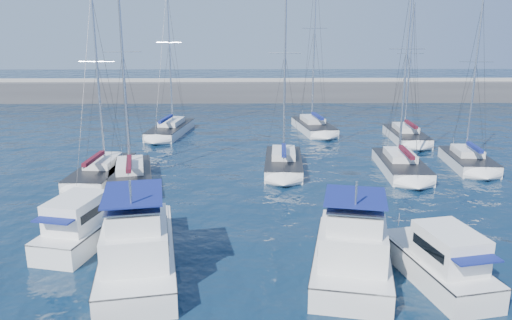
{
  "coord_description": "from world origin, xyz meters",
  "views": [
    {
      "loc": [
        -1.98,
        -26.28,
        11.48
      ],
      "look_at": [
        -1.53,
        5.01,
        3.0
      ],
      "focal_mm": 35.0,
      "sensor_mm": 36.0,
      "label": 1
    }
  ],
  "objects_px": {
    "sailboat_mid_a": "(102,172)",
    "motor_yacht_port_inner": "(138,249)",
    "sailboat_back_a": "(171,129)",
    "sailboat_mid_b": "(130,177)",
    "motor_yacht_stbd_outer": "(440,264)",
    "sailboat_mid_c": "(283,163)",
    "motor_yacht_port_outer": "(84,227)",
    "sailboat_mid_d": "(401,165)",
    "sailboat_back_b": "(314,126)",
    "sailboat_back_c": "(406,136)",
    "sailboat_mid_e": "(468,161)",
    "motor_yacht_stbd_inner": "(352,254)"
  },
  "relations": [
    {
      "from": "sailboat_mid_c",
      "to": "sailboat_mid_d",
      "type": "bearing_deg",
      "value": -1.01
    },
    {
      "from": "sailboat_mid_e",
      "to": "sailboat_back_a",
      "type": "bearing_deg",
      "value": 158.62
    },
    {
      "from": "motor_yacht_port_outer",
      "to": "sailboat_mid_c",
      "type": "distance_m",
      "value": 18.54
    },
    {
      "from": "motor_yacht_stbd_inner",
      "to": "motor_yacht_stbd_outer",
      "type": "height_order",
      "value": "motor_yacht_stbd_inner"
    },
    {
      "from": "sailboat_mid_d",
      "to": "motor_yacht_port_outer",
      "type": "bearing_deg",
      "value": -144.51
    },
    {
      "from": "sailboat_mid_b",
      "to": "sailboat_mid_d",
      "type": "bearing_deg",
      "value": -4.4
    },
    {
      "from": "sailboat_mid_a",
      "to": "sailboat_mid_d",
      "type": "xyz_separation_m",
      "value": [
        23.72,
        1.54,
        0.01
      ]
    },
    {
      "from": "sailboat_mid_b",
      "to": "sailboat_back_a",
      "type": "xyz_separation_m",
      "value": [
        0.34,
        17.58,
        0.0
      ]
    },
    {
      "from": "motor_yacht_stbd_outer",
      "to": "sailboat_mid_b",
      "type": "xyz_separation_m",
      "value": [
        -17.62,
        15.18,
        -0.42
      ]
    },
    {
      "from": "motor_yacht_port_outer",
      "to": "sailboat_mid_d",
      "type": "height_order",
      "value": "sailboat_mid_d"
    },
    {
      "from": "motor_yacht_port_inner",
      "to": "sailboat_mid_a",
      "type": "distance_m",
      "value": 16.36
    },
    {
      "from": "sailboat_mid_e",
      "to": "motor_yacht_port_inner",
      "type": "bearing_deg",
      "value": -137.66
    },
    {
      "from": "motor_yacht_port_outer",
      "to": "sailboat_mid_a",
      "type": "xyz_separation_m",
      "value": [
        -2.45,
        11.98,
        -0.43
      ]
    },
    {
      "from": "motor_yacht_stbd_inner",
      "to": "motor_yacht_port_outer",
      "type": "bearing_deg",
      "value": 175.8
    },
    {
      "from": "sailboat_mid_a",
      "to": "motor_yacht_port_inner",
      "type": "bearing_deg",
      "value": -64.69
    },
    {
      "from": "sailboat_mid_e",
      "to": "sailboat_back_a",
      "type": "xyz_separation_m",
      "value": [
        -26.89,
        13.39,
        -0.0
      ]
    },
    {
      "from": "motor_yacht_port_outer",
      "to": "motor_yacht_stbd_outer",
      "type": "height_order",
      "value": "same"
    },
    {
      "from": "sailboat_mid_c",
      "to": "sailboat_mid_d",
      "type": "distance_m",
      "value": 9.5
    },
    {
      "from": "sailboat_mid_e",
      "to": "sailboat_back_c",
      "type": "distance_m",
      "value": 10.11
    },
    {
      "from": "sailboat_mid_c",
      "to": "sailboat_back_c",
      "type": "height_order",
      "value": "sailboat_mid_c"
    },
    {
      "from": "sailboat_back_a",
      "to": "sailboat_back_b",
      "type": "distance_m",
      "value": 15.85
    },
    {
      "from": "motor_yacht_stbd_outer",
      "to": "sailboat_back_b",
      "type": "relative_size",
      "value": 0.39
    },
    {
      "from": "sailboat_mid_a",
      "to": "sailboat_mid_b",
      "type": "relative_size",
      "value": 0.92
    },
    {
      "from": "motor_yacht_stbd_inner",
      "to": "sailboat_mid_c",
      "type": "bearing_deg",
      "value": 107.97
    },
    {
      "from": "sailboat_mid_a",
      "to": "sailboat_back_a",
      "type": "distance_m",
      "value": 16.47
    },
    {
      "from": "sailboat_mid_b",
      "to": "sailboat_mid_e",
      "type": "xyz_separation_m",
      "value": [
        27.23,
        4.19,
        0.0
      ]
    },
    {
      "from": "sailboat_back_a",
      "to": "sailboat_mid_b",
      "type": "bearing_deg",
      "value": -82.82
    },
    {
      "from": "sailboat_mid_c",
      "to": "sailboat_back_a",
      "type": "height_order",
      "value": "sailboat_back_a"
    },
    {
      "from": "motor_yacht_stbd_inner",
      "to": "sailboat_mid_a",
      "type": "height_order",
      "value": "sailboat_mid_a"
    },
    {
      "from": "motor_yacht_port_outer",
      "to": "sailboat_back_a",
      "type": "distance_m",
      "value": 28.21
    },
    {
      "from": "motor_yacht_stbd_outer",
      "to": "sailboat_mid_d",
      "type": "height_order",
      "value": "sailboat_mid_d"
    },
    {
      "from": "motor_yacht_port_inner",
      "to": "sailboat_mid_d",
      "type": "distance_m",
      "value": 24.32
    },
    {
      "from": "motor_yacht_stbd_outer",
      "to": "sailboat_mid_b",
      "type": "height_order",
      "value": "sailboat_mid_b"
    },
    {
      "from": "sailboat_back_b",
      "to": "motor_yacht_port_inner",
      "type": "bearing_deg",
      "value": -119.69
    },
    {
      "from": "motor_yacht_stbd_outer",
      "to": "sailboat_mid_c",
      "type": "relative_size",
      "value": 0.47
    },
    {
      "from": "motor_yacht_port_outer",
      "to": "sailboat_mid_b",
      "type": "relative_size",
      "value": 0.47
    },
    {
      "from": "motor_yacht_stbd_outer",
      "to": "sailboat_mid_c",
      "type": "distance_m",
      "value": 19.75
    },
    {
      "from": "sailboat_mid_c",
      "to": "sailboat_mid_e",
      "type": "height_order",
      "value": "sailboat_mid_c"
    },
    {
      "from": "motor_yacht_port_inner",
      "to": "sailboat_mid_a",
      "type": "relative_size",
      "value": 0.75
    },
    {
      "from": "motor_yacht_stbd_outer",
      "to": "sailboat_back_b",
      "type": "bearing_deg",
      "value": 80.76
    },
    {
      "from": "sailboat_mid_b",
      "to": "sailboat_mid_e",
      "type": "height_order",
      "value": "sailboat_mid_b"
    },
    {
      "from": "motor_yacht_stbd_inner",
      "to": "sailboat_back_b",
      "type": "relative_size",
      "value": 0.47
    },
    {
      "from": "motor_yacht_port_inner",
      "to": "motor_yacht_stbd_outer",
      "type": "relative_size",
      "value": 1.49
    },
    {
      "from": "motor_yacht_stbd_outer",
      "to": "sailboat_mid_a",
      "type": "bearing_deg",
      "value": 128.87
    },
    {
      "from": "sailboat_back_a",
      "to": "sailboat_mid_e",
      "type": "bearing_deg",
      "value": -18.18
    },
    {
      "from": "motor_yacht_stbd_inner",
      "to": "sailboat_mid_d",
      "type": "relative_size",
      "value": 0.54
    },
    {
      "from": "sailboat_back_c",
      "to": "motor_yacht_stbd_outer",
      "type": "bearing_deg",
      "value": -102.87
    },
    {
      "from": "sailboat_mid_d",
      "to": "sailboat_back_a",
      "type": "relative_size",
      "value": 1.0
    },
    {
      "from": "motor_yacht_port_outer",
      "to": "sailboat_mid_e",
      "type": "height_order",
      "value": "sailboat_mid_e"
    },
    {
      "from": "sailboat_back_b",
      "to": "sailboat_back_c",
      "type": "height_order",
      "value": "sailboat_back_b"
    }
  ]
}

